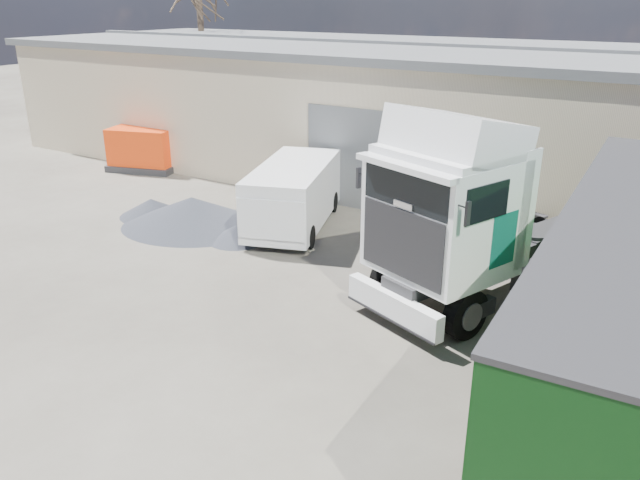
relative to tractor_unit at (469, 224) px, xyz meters
The scene contains 7 objects.
ground 6.55m from the tractor_unit, 128.71° to the right, with size 120.00×120.00×0.00m, color #2A2722.
warehouse 14.91m from the tractor_unit, 131.55° to the left, with size 30.60×12.60×5.42m.
tractor_unit is the anchor object (origin of this frame).
box_trailer 4.63m from the tractor_unit, 33.42° to the right, with size 3.00×11.82×3.90m.
panel_van 7.03m from the tractor_unit, 162.13° to the left, with size 3.66×5.55×2.10m.
orange_skip 17.21m from the tractor_unit, 163.23° to the left, with size 3.38×2.65×1.86m.
gravel_heap 9.80m from the tractor_unit, behind, with size 6.72×6.35×1.01m.
Camera 1 is at (8.30, -9.00, 7.16)m, focal length 35.00 mm.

